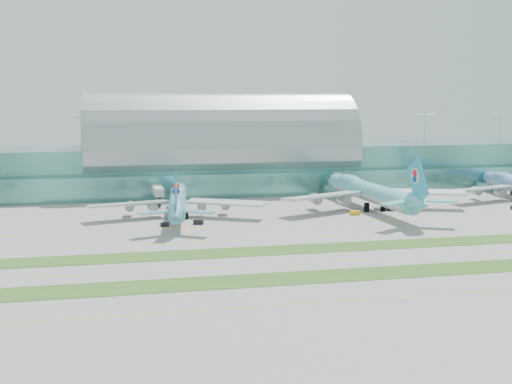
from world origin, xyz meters
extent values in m
plane|color=gray|center=(0.00, 0.00, 0.00)|extent=(700.00, 700.00, 0.00)
cube|color=#3D7A75|center=(0.00, 130.00, 10.00)|extent=(340.00, 42.00, 20.00)
cube|color=#3D7A75|center=(0.00, 106.00, 5.00)|extent=(340.00, 8.00, 10.00)
ellipsoid|color=#9EA5A8|center=(0.00, 130.00, 20.00)|extent=(340.00, 46.20, 16.17)
cylinder|color=white|center=(0.00, 130.00, 28.00)|extent=(0.80, 0.80, 16.00)
cube|color=#B2B7B7|center=(-31.00, 95.00, 5.50)|extent=(3.50, 22.00, 3.00)
cylinder|color=black|center=(-31.00, 85.00, 2.00)|extent=(1.00, 1.00, 4.00)
cube|color=#B2B7B7|center=(44.00, 95.00, 5.50)|extent=(3.50, 22.00, 3.00)
cylinder|color=black|center=(44.00, 85.00, 2.00)|extent=(1.00, 1.00, 4.00)
cube|color=#B2B7B7|center=(119.00, 95.00, 5.50)|extent=(3.50, 22.00, 3.00)
cylinder|color=black|center=(119.00, 85.00, 2.00)|extent=(1.00, 1.00, 4.00)
cube|color=#2D591E|center=(0.00, -28.00, 0.04)|extent=(420.00, 12.00, 0.08)
cube|color=#2D591E|center=(0.00, 2.00, 0.04)|extent=(420.00, 12.00, 0.08)
cube|color=yellow|center=(0.00, -48.00, 0.01)|extent=(420.00, 0.35, 0.01)
cube|color=yellow|center=(0.00, -14.00, 0.01)|extent=(420.00, 0.35, 0.01)
cube|color=yellow|center=(0.00, 18.00, 0.01)|extent=(420.00, 0.35, 0.01)
cube|color=yellow|center=(0.00, 40.00, 0.01)|extent=(420.00, 0.35, 0.01)
cylinder|color=#59AAC5|center=(-26.75, 61.14, 5.73)|extent=(13.20, 58.48, 5.82)
ellipsoid|color=#59AAC5|center=(-24.67, 77.31, 7.33)|extent=(7.74, 18.26, 4.15)
cone|color=#59AAC5|center=(-22.75, 92.24, 5.73)|extent=(6.37, 5.40, 5.82)
cone|color=#59AAC5|center=(-30.94, 28.55, 6.85)|extent=(6.56, 9.09, 5.53)
cube|color=silver|center=(-43.75, 61.44, 5.35)|extent=(29.04, 13.97, 1.15)
cylinder|color=gray|center=(-38.91, 65.92, 3.38)|extent=(3.82, 5.53, 3.19)
cube|color=silver|center=(-10.22, 57.12, 5.35)|extent=(28.02, 19.96, 1.15)
cylinder|color=gray|center=(-13.77, 62.69, 3.38)|extent=(3.82, 5.53, 3.19)
cube|color=teal|center=(-30.70, 30.41, 12.77)|extent=(2.13, 12.31, 13.53)
cylinder|color=white|center=(-30.58, 31.34, 14.18)|extent=(1.41, 4.58, 4.51)
cylinder|color=black|center=(-23.92, 83.08, 1.41)|extent=(1.69, 1.69, 2.82)
cylinder|color=black|center=(-30.02, 57.78, 1.41)|extent=(1.69, 1.69, 2.82)
cylinder|color=black|center=(-24.43, 57.06, 1.41)|extent=(1.69, 1.69, 2.82)
cylinder|color=#5DC2CD|center=(45.46, 62.16, 6.71)|extent=(9.93, 68.39, 6.82)
ellipsoid|color=#5DC2CD|center=(44.58, 81.23, 8.58)|extent=(7.42, 20.99, 4.86)
cone|color=#5DC2CD|center=(43.78, 98.84, 6.71)|extent=(7.06, 5.80, 6.82)
cone|color=#5DC2CD|center=(47.22, 23.73, 8.02)|extent=(6.92, 10.18, 6.47)
cube|color=silver|center=(25.79, 59.06, 6.27)|extent=(33.43, 21.27, 1.34)
cylinder|color=gray|center=(30.46, 65.22, 3.96)|extent=(4.01, 6.21, 3.74)
cube|color=silver|center=(65.32, 60.88, 6.27)|extent=(33.86, 18.75, 1.34)
cylinder|color=gray|center=(60.11, 66.58, 3.96)|extent=(4.01, 6.21, 3.74)
cube|color=#2EA8CD|center=(47.12, 25.93, 14.95)|extent=(1.32, 14.46, 15.85)
cylinder|color=silver|center=(47.07, 27.03, 16.60)|extent=(1.23, 5.32, 5.28)
cylinder|color=black|center=(44.27, 88.03, 1.65)|extent=(1.98, 1.98, 3.30)
cylinder|color=black|center=(42.37, 57.62, 1.65)|extent=(1.98, 1.98, 3.30)
cylinder|color=black|center=(48.95, 57.92, 1.65)|extent=(1.98, 1.98, 3.30)
ellipsoid|color=#6297D8|center=(116.12, 86.96, 7.54)|extent=(7.35, 18.65, 4.27)
cone|color=#6297D8|center=(117.56, 102.38, 5.89)|extent=(6.41, 5.36, 5.99)
cube|color=silver|center=(97.08, 69.96, 5.51)|extent=(29.84, 15.28, 1.18)
cylinder|color=gray|center=(101.89, 74.75, 3.48)|extent=(3.76, 5.59, 3.28)
cylinder|color=black|center=(116.68, 92.92, 1.45)|extent=(1.74, 1.74, 2.90)
cube|color=black|center=(-32.97, 44.95, 0.67)|extent=(2.82, 1.72, 1.35)
cube|color=black|center=(-21.61, 46.26, 0.81)|extent=(3.67, 2.68, 1.62)
cube|color=#E5AE0D|center=(35.97, 52.42, 0.73)|extent=(3.94, 3.13, 1.47)
cube|color=black|center=(52.55, 57.84, 0.78)|extent=(3.90, 2.81, 1.56)
camera|label=1|loc=(-54.40, -185.45, 43.26)|focal=50.00mm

